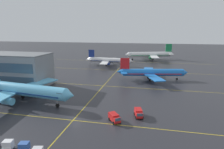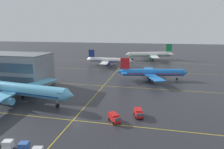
# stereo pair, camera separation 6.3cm
# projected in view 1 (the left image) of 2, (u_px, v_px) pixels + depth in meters

# --- Properties ---
(ground_plane) EXTENTS (600.00, 600.00, 0.00)m
(ground_plane) POSITION_uv_depth(u_px,v_px,m) (76.00, 117.00, 53.81)
(ground_plane) COLOR #28282D
(airliner_front_gate) EXTENTS (41.60, 35.65, 12.93)m
(airliner_front_gate) POSITION_uv_depth(u_px,v_px,m) (19.00, 89.00, 64.29)
(airliner_front_gate) COLOR #5BB7E5
(airliner_front_gate) RESTS_ON ground
(airliner_second_row) EXTENTS (34.52, 29.36, 10.77)m
(airliner_second_row) POSITION_uv_depth(u_px,v_px,m) (152.00, 73.00, 92.79)
(airliner_second_row) COLOR blue
(airliner_second_row) RESTS_ON ground
(airliner_third_row) EXTENTS (33.43, 28.70, 10.39)m
(airliner_third_row) POSITION_uv_depth(u_px,v_px,m) (109.00, 60.00, 130.50)
(airliner_third_row) COLOR white
(airliner_third_row) RESTS_ON ground
(airliner_far_left_stand) EXTENTS (39.68, 33.94, 12.66)m
(airliner_far_left_stand) POSITION_uv_depth(u_px,v_px,m) (150.00, 54.00, 154.70)
(airliner_far_left_stand) COLOR white
(airliner_far_left_stand) RESTS_ON ground
(taxiway_markings) EXTENTS (132.59, 146.33, 0.01)m
(taxiway_markings) POSITION_uv_depth(u_px,v_px,m) (111.00, 77.00, 99.40)
(taxiway_markings) COLOR yellow
(taxiway_markings) RESTS_ON ground
(service_truck_red_van) EXTENTS (3.97, 4.38, 2.10)m
(service_truck_red_van) POSITION_uv_depth(u_px,v_px,m) (114.00, 118.00, 50.92)
(service_truck_red_van) COLOR red
(service_truck_red_van) RESTS_ON ground
(service_truck_catering) EXTENTS (2.96, 4.44, 2.10)m
(service_truck_catering) POSITION_uv_depth(u_px,v_px,m) (139.00, 113.00, 53.79)
(service_truck_catering) COLOR red
(service_truck_catering) RESTS_ON ground
(baggage_cart_row_second) EXTENTS (2.86, 2.06, 1.86)m
(baggage_cart_row_second) POSITION_uv_depth(u_px,v_px,m) (8.00, 145.00, 39.26)
(baggage_cart_row_second) COLOR #99999E
(baggage_cart_row_second) RESTS_ON ground
(baggage_cart_row_middle) EXTENTS (2.86, 2.06, 1.86)m
(baggage_cart_row_middle) POSITION_uv_depth(u_px,v_px,m) (24.00, 147.00, 38.59)
(baggage_cart_row_middle) COLOR #99999E
(baggage_cart_row_middle) RESTS_ON ground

